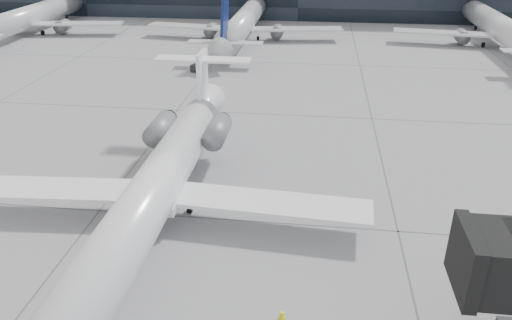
# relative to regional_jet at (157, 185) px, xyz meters

# --- Properties ---
(ground) EXTENTS (220.00, 220.00, 0.00)m
(ground) POSITION_rel_regional_jet_xyz_m (5.48, 0.71, -2.70)
(ground) COLOR gray
(ground) RESTS_ON ground
(bg_jet_left) EXTENTS (32.00, 40.00, 9.60)m
(bg_jet_left) POSITION_rel_regional_jet_xyz_m (-39.52, 55.71, -2.70)
(bg_jet_left) COLOR silver
(bg_jet_left) RESTS_ON ground
(bg_jet_center) EXTENTS (32.00, 40.00, 9.60)m
(bg_jet_center) POSITION_rel_regional_jet_xyz_m (-2.52, 55.71, -2.70)
(bg_jet_center) COLOR silver
(bg_jet_center) RESTS_ON ground
(bg_jet_right) EXTENTS (32.00, 40.00, 9.60)m
(bg_jet_right) POSITION_rel_regional_jet_xyz_m (37.48, 55.71, -2.70)
(bg_jet_right) COLOR silver
(bg_jet_right) RESTS_ON ground
(regional_jet) EXTENTS (27.52, 34.19, 7.92)m
(regional_jet) POSITION_rel_regional_jet_xyz_m (0.00, 0.00, 0.00)
(regional_jet) COLOR white
(regional_jet) RESTS_ON ground
(traffic_cone) EXTENTS (0.50, 0.50, 0.59)m
(traffic_cone) POSITION_rel_regional_jet_xyz_m (-5.56, 15.65, -2.42)
(traffic_cone) COLOR #FF620D
(traffic_cone) RESTS_ON ground
(far_tug) EXTENTS (1.78, 2.32, 1.30)m
(far_tug) POSITION_rel_regional_jet_xyz_m (-5.67, 35.50, -2.12)
(far_tug) COLOR black
(far_tug) RESTS_ON ground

